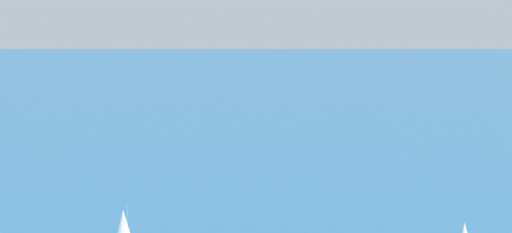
{
  "coord_description": "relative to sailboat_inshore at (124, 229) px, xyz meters",
  "views": [
    {
      "loc": [
        139.05,
        -74.75,
        50.09
      ],
      "look_at": [
        -0.35,
        0.2,
        31.07
      ],
      "focal_mm": 68.07,
      "sensor_mm": 36.0,
      "label": 1
    }
  ],
  "objects": [
    {
      "name": "sailboat_inshore",
      "position": [
        0.0,
        0.0,
        0.0
      ],
      "size": [
        5.08,
        7.1,
        8.95
      ],
      "color": "black",
      "rests_on": "ground_plane"
    }
  ]
}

